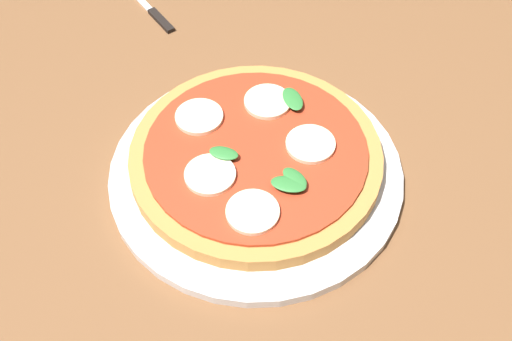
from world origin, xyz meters
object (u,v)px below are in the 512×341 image
(pizza, at_px, (256,156))
(serving_tray, at_px, (256,173))
(knife, at_px, (150,9))
(dining_table, at_px, (232,263))

(pizza, bearing_deg, serving_tray, -84.12)
(pizza, relative_size, knife, 2.07)
(knife, bearing_deg, pizza, -59.48)
(serving_tray, distance_m, knife, 0.33)
(serving_tray, relative_size, knife, 2.41)
(dining_table, xyz_separation_m, knife, (-0.14, 0.34, 0.10))
(dining_table, relative_size, serving_tray, 4.35)
(dining_table, height_order, serving_tray, serving_tray)
(serving_tray, xyz_separation_m, pizza, (-0.00, 0.01, 0.02))
(dining_table, height_order, pizza, pizza)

